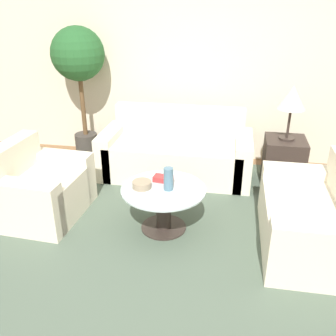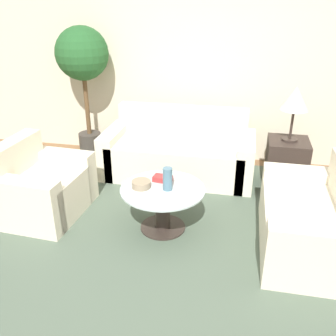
% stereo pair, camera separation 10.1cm
% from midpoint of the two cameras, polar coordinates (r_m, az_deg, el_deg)
% --- Properties ---
extents(ground_plane, '(14.00, 14.00, 0.00)m').
position_cam_midpoint_polar(ground_plane, '(3.28, -4.24, -15.67)').
color(ground_plane, brown).
extents(wall_back, '(10.00, 0.06, 2.60)m').
position_cam_midpoint_polar(wall_back, '(5.14, 2.62, 15.72)').
color(wall_back, beige).
rests_on(wall_back, ground_plane).
extents(rug, '(3.68, 3.43, 0.01)m').
position_cam_midpoint_polar(rug, '(3.80, -1.43, -9.07)').
color(rug, '#4C5B4C').
rests_on(rug, ground_plane).
extents(sofa_main, '(1.87, 0.83, 0.83)m').
position_cam_midpoint_polar(sofa_main, '(4.80, 0.69, 2.35)').
color(sofa_main, beige).
rests_on(sofa_main, ground_plane).
extents(armchair, '(0.82, 0.97, 0.79)m').
position_cam_midpoint_polar(armchair, '(4.14, -19.78, -3.19)').
color(armchair, beige).
rests_on(armchair, ground_plane).
extents(loveseat, '(0.79, 1.27, 0.81)m').
position_cam_midpoint_polar(loveseat, '(3.64, 20.81, -7.50)').
color(loveseat, beige).
rests_on(loveseat, ground_plane).
extents(coffee_table, '(0.82, 0.82, 0.45)m').
position_cam_midpoint_polar(coffee_table, '(3.65, -1.48, -5.35)').
color(coffee_table, '#332823').
rests_on(coffee_table, ground_plane).
extents(side_table, '(0.47, 0.47, 0.58)m').
position_cam_midpoint_polar(side_table, '(4.71, 16.57, 0.91)').
color(side_table, '#332823').
rests_on(side_table, ground_plane).
extents(table_lamp, '(0.32, 0.32, 0.63)m').
position_cam_midpoint_polar(table_lamp, '(4.46, 17.80, 10.00)').
color(table_lamp, '#332823').
rests_on(table_lamp, side_table).
extents(potted_plant, '(0.69, 0.69, 1.78)m').
position_cam_midpoint_polar(potted_plant, '(5.17, -14.02, 15.23)').
color(potted_plant, '#3D3833').
rests_on(potted_plant, ground_plane).
extents(vase, '(0.09, 0.09, 0.22)m').
position_cam_midpoint_polar(vase, '(3.50, -0.76, -1.68)').
color(vase, slate).
rests_on(vase, coffee_table).
extents(bowl, '(0.18, 0.18, 0.07)m').
position_cam_midpoint_polar(bowl, '(3.58, -4.81, -2.53)').
color(bowl, gray).
rests_on(bowl, coffee_table).
extents(book_stack, '(0.20, 0.13, 0.05)m').
position_cam_midpoint_polar(book_stack, '(3.69, -1.55, -1.64)').
color(book_stack, '#BC3333').
rests_on(book_stack, coffee_table).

